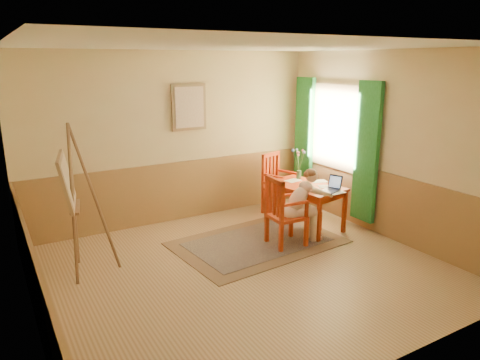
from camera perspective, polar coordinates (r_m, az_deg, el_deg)
room at (r=5.44m, az=0.65°, el=1.91°), size 5.04×4.54×2.84m
wainscot at (r=6.37m, az=-3.07°, el=-4.58°), size 5.00×4.50×1.00m
window at (r=7.75m, az=11.92°, el=5.14°), size 0.12×2.01×2.20m
wall_portrait at (r=7.41m, az=-6.55°, el=9.26°), size 0.60×0.05×0.76m
rug at (r=6.72m, az=2.28°, el=-7.98°), size 2.53×1.80×0.02m
table at (r=7.19m, az=8.35°, el=-1.31°), size 0.93×1.31×0.72m
chair_left at (r=6.48m, az=5.62°, el=-4.10°), size 0.51×0.49×1.04m
chair_back at (r=7.90m, az=4.87°, el=-0.44°), size 0.61×0.62×1.07m
figure at (r=6.59m, az=7.96°, el=-2.93°), size 0.84×0.38×1.12m
laptop at (r=6.91m, az=11.64°, el=-0.98°), size 0.42×0.33×0.22m
papers at (r=7.18m, az=9.98°, el=-0.63°), size 0.64×1.09×0.00m
vase at (r=7.49m, az=7.51°, el=1.96°), size 0.19×0.27×0.51m
wastebasket at (r=7.25m, az=9.38°, el=-5.23°), size 0.30×0.30×0.30m
easel at (r=5.80m, az=-20.88°, el=-0.84°), size 0.72×0.87×1.94m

